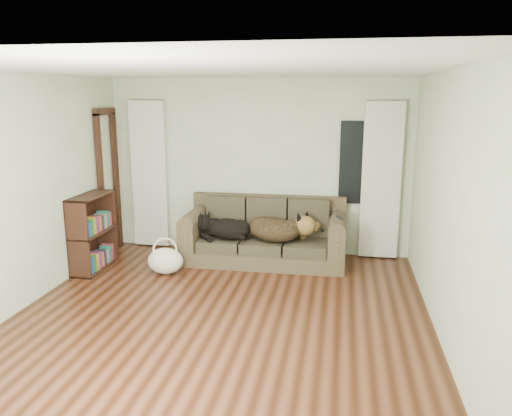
% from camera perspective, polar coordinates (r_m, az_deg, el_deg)
% --- Properties ---
extents(floor, '(5.00, 5.00, 0.00)m').
position_cam_1_polar(floor, '(5.52, -4.22, -12.53)').
color(floor, black).
rests_on(floor, ground).
extents(ceiling, '(5.00, 5.00, 0.00)m').
position_cam_1_polar(ceiling, '(4.99, -4.72, 15.54)').
color(ceiling, white).
rests_on(ceiling, ground).
extents(wall_back, '(4.50, 0.04, 2.60)m').
position_cam_1_polar(wall_back, '(7.51, 0.27, 4.71)').
color(wall_back, beige).
rests_on(wall_back, ground).
extents(wall_left, '(0.04, 5.00, 2.60)m').
position_cam_1_polar(wall_left, '(6.06, -25.57, 1.48)').
color(wall_left, beige).
rests_on(wall_left, ground).
extents(wall_right, '(0.04, 5.00, 2.60)m').
position_cam_1_polar(wall_right, '(5.04, 21.15, -0.18)').
color(wall_right, beige).
rests_on(wall_right, ground).
extents(curtain_left, '(0.55, 0.08, 2.25)m').
position_cam_1_polar(curtain_left, '(7.92, -12.08, 3.75)').
color(curtain_left, silver).
rests_on(curtain_left, ground).
extents(curtain_right, '(0.55, 0.08, 2.25)m').
position_cam_1_polar(curtain_right, '(7.37, 14.11, 2.99)').
color(curtain_right, silver).
rests_on(curtain_right, ground).
extents(window_pane, '(0.50, 0.03, 1.20)m').
position_cam_1_polar(window_pane, '(7.36, 11.46, 5.08)').
color(window_pane, black).
rests_on(window_pane, wall_back).
extents(door_casing, '(0.07, 0.60, 2.10)m').
position_cam_1_polar(door_casing, '(7.80, -16.47, 2.64)').
color(door_casing, black).
rests_on(door_casing, ground).
extents(sofa, '(2.30, 0.99, 0.94)m').
position_cam_1_polar(sofa, '(7.15, 0.94, -2.67)').
color(sofa, brown).
rests_on(sofa, floor).
extents(dog_black_lab, '(0.81, 0.69, 0.29)m').
position_cam_1_polar(dog_black_lab, '(7.15, -3.49, -2.44)').
color(dog_black_lab, black).
rests_on(dog_black_lab, sofa).
extents(dog_shepherd, '(0.94, 0.81, 0.35)m').
position_cam_1_polar(dog_shepherd, '(7.02, 2.51, -2.63)').
color(dog_shepherd, black).
rests_on(dog_shepherd, sofa).
extents(tv_remote, '(0.10, 0.18, 0.02)m').
position_cam_1_polar(tv_remote, '(6.88, 9.57, -1.05)').
color(tv_remote, black).
rests_on(tv_remote, sofa).
extents(tote_bag, '(0.55, 0.47, 0.35)m').
position_cam_1_polar(tote_bag, '(6.86, -10.31, -6.09)').
color(tote_bag, silver).
rests_on(tote_bag, floor).
extents(bookshelf, '(0.36, 0.85, 1.04)m').
position_cam_1_polar(bookshelf, '(7.19, -18.15, -2.82)').
color(bookshelf, black).
rests_on(bookshelf, floor).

